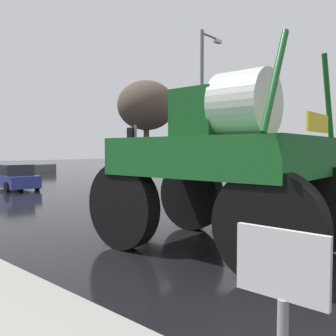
% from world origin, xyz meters
% --- Properties ---
extents(median_island, '(1.66, 9.20, 0.15)m').
position_xyz_m(median_island, '(-3.85, 5.04, 0.07)').
color(median_island, '#9E9B93').
rests_on(median_island, ground).
extents(lane_arrow_sign, '(0.07, 0.60, 1.74)m').
position_xyz_m(lane_arrow_sign, '(-4.00, 0.91, 1.35)').
color(lane_arrow_sign, '#99999E').
rests_on(lane_arrow_sign, median_island).
extents(oversize_sprayer, '(3.82, 5.86, 4.54)m').
position_xyz_m(oversize_sprayer, '(0.99, 4.65, 2.08)').
color(oversize_sprayer, black).
rests_on(oversize_sprayer, ground).
extents(sedan_ahead, '(2.21, 4.25, 1.52)m').
position_xyz_m(sedan_ahead, '(3.72, 21.21, 0.71)').
color(sedan_ahead, navy).
rests_on(sedan_ahead, ground).
extents(traffic_signal_near_right, '(0.24, 0.54, 3.37)m').
position_xyz_m(traffic_signal_near_right, '(3.70, 10.67, 2.46)').
color(traffic_signal_near_right, slate).
rests_on(traffic_signal_near_right, ground).
extents(streetlight_near_right, '(1.66, 0.24, 8.16)m').
position_xyz_m(streetlight_near_right, '(8.19, 10.47, 4.50)').
color(streetlight_near_right, slate).
rests_on(streetlight_near_right, ground).
extents(bare_tree_right, '(3.63, 3.63, 6.70)m').
position_xyz_m(bare_tree_right, '(9.83, 16.07, 5.12)').
color(bare_tree_right, '#473828').
rests_on(bare_tree_right, ground).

